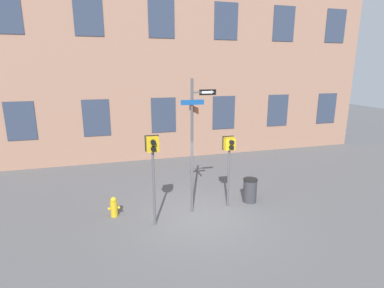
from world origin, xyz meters
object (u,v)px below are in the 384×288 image
street_sign_pole (194,137)px  pedestrian_signal_right (229,151)px  trash_bin (250,190)px  pedestrian_signal_left (153,155)px  fire_hydrant (114,207)px

street_sign_pole → pedestrian_signal_right: street_sign_pole is taller
pedestrian_signal_right → trash_bin: bearing=6.8°
pedestrian_signal_left → trash_bin: 4.17m
fire_hydrant → trash_bin: 4.90m
pedestrian_signal_left → pedestrian_signal_right: (2.74, 0.63, -0.26)m
pedestrian_signal_left → fire_hydrant: (-1.23, 0.92, -1.97)m
pedestrian_signal_right → fire_hydrant: (-3.97, 0.29, -1.71)m
trash_bin → pedestrian_signal_left: bearing=-168.6°
pedestrian_signal_right → trash_bin: size_ratio=2.87×
pedestrian_signal_right → trash_bin: 1.84m
street_sign_pole → trash_bin: bearing=5.1°
street_sign_pole → pedestrian_signal_left: 1.57m
pedestrian_signal_left → trash_bin: pedestrian_signal_left is taller
fire_hydrant → trash_bin: bearing=-2.1°
street_sign_pole → trash_bin: size_ratio=5.08×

